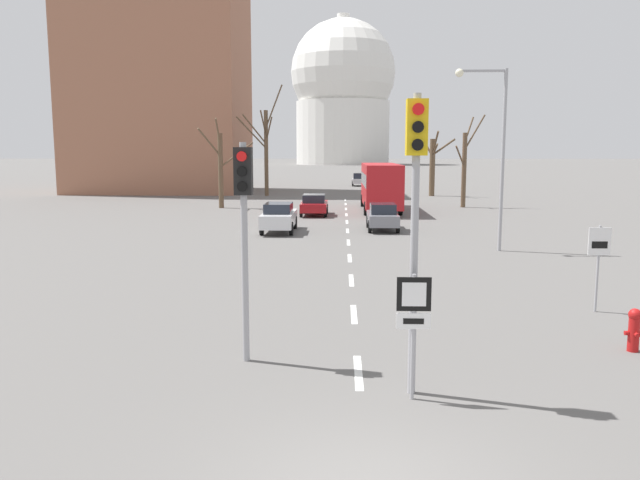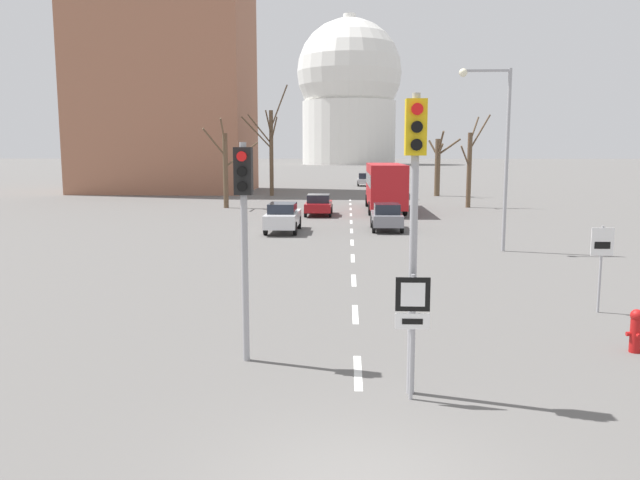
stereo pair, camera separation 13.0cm
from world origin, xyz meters
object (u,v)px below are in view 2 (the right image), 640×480
object	(u,v)px
street_lamp_right	(498,140)
sedan_mid_centre	(283,217)
sedan_far_left	(387,216)
sedan_near_right	(319,204)
traffic_signal_near_left	(244,210)
city_bus	(385,183)
sedan_near_left	(364,179)
fire_hydrant	(636,329)
traffic_signal_centre_tall	(414,189)
speed_limit_sign	(601,254)
route_sign_post	(412,316)

from	to	relation	value
street_lamp_right	sedan_mid_centre	bearing A→B (deg)	148.20
sedan_far_left	sedan_near_right	bearing A→B (deg)	117.23
traffic_signal_near_left	sedan_near_right	distance (m)	30.46
sedan_far_left	city_bus	distance (m)	11.67
sedan_near_left	fire_hydrant	bearing A→B (deg)	-86.40
fire_hydrant	sedan_mid_centre	world-z (taller)	sedan_mid_centre
traffic_signal_centre_tall	sedan_near_right	world-z (taller)	traffic_signal_centre_tall
sedan_near_right	city_bus	xyz separation A→B (m)	(4.77, 3.45, 1.29)
fire_hydrant	street_lamp_right	world-z (taller)	street_lamp_right
traffic_signal_near_left	speed_limit_sign	world-z (taller)	traffic_signal_near_left
sedan_far_left	traffic_signal_near_left	bearing A→B (deg)	-100.95
speed_limit_sign	sedan_near_left	bearing A→B (deg)	94.29
sedan_near_right	fire_hydrant	bearing A→B (deg)	-74.21
fire_hydrant	sedan_mid_centre	xyz separation A→B (m)	(-9.87, 20.36, 0.31)
traffic_signal_near_left	fire_hydrant	distance (m)	8.89
traffic_signal_near_left	route_sign_post	bearing A→B (deg)	-31.07
traffic_signal_near_left	speed_limit_sign	distance (m)	10.11
street_lamp_right	route_sign_post	bearing A→B (deg)	-107.43
fire_hydrant	sedan_near_right	distance (m)	30.61
fire_hydrant	speed_limit_sign	bearing A→B (deg)	80.88
sedan_near_left	city_bus	world-z (taller)	city_bus
route_sign_post	fire_hydrant	bearing A→B (deg)	29.00
fire_hydrant	sedan_mid_centre	distance (m)	22.63
route_sign_post	sedan_near_right	xyz separation A→B (m)	(-3.15, 32.32, -0.77)
street_lamp_right	city_bus	distance (m)	19.33
traffic_signal_near_left	street_lamp_right	bearing A→B (deg)	60.26
route_sign_post	sedan_near_left	size ratio (longest dim) A/B	0.59
fire_hydrant	city_bus	bearing A→B (deg)	96.17
traffic_signal_near_left	sedan_mid_centre	bearing A→B (deg)	93.85
fire_hydrant	street_lamp_right	xyz separation A→B (m)	(0.16, 14.14, 4.37)
sedan_near_left	sedan_mid_centre	size ratio (longest dim) A/B	0.84
city_bus	speed_limit_sign	bearing A→B (deg)	-82.05
street_lamp_right	city_bus	bearing A→B (deg)	101.22
route_sign_post	street_lamp_right	size ratio (longest dim) A/B	0.29
fire_hydrant	city_bus	world-z (taller)	city_bus
traffic_signal_centre_tall	fire_hydrant	size ratio (longest dim) A/B	5.55
street_lamp_right	sedan_mid_centre	xyz separation A→B (m)	(-10.03, 6.22, -4.05)
route_sign_post	city_bus	world-z (taller)	city_bus
fire_hydrant	city_bus	size ratio (longest dim) A/B	0.09
street_lamp_right	sedan_near_right	distance (m)	17.99
traffic_signal_centre_tall	route_sign_post	distance (m)	2.21
speed_limit_sign	sedan_near_left	distance (m)	64.04
traffic_signal_near_left	sedan_far_left	size ratio (longest dim) A/B	1.16
route_sign_post	sedan_far_left	distance (m)	24.21
traffic_signal_centre_tall	street_lamp_right	xyz separation A→B (m)	(5.32, 16.72, 1.17)
speed_limit_sign	sedan_mid_centre	bearing A→B (deg)	121.65
sedan_far_left	street_lamp_right	bearing A→B (deg)	-59.03
traffic_signal_near_left	fire_hydrant	xyz separation A→B (m)	(8.44, 0.91, -2.67)
route_sign_post	speed_limit_sign	bearing A→B (deg)	47.80
traffic_signal_near_left	sedan_near_left	size ratio (longest dim) A/B	1.19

